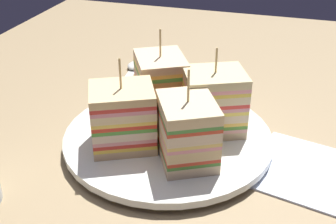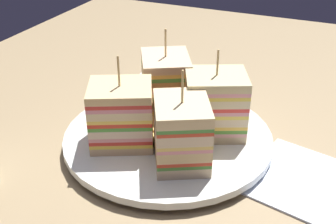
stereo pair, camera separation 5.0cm
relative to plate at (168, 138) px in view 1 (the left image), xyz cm
name	(u,v)px [view 1 (the left image)]	position (x,y,z in cm)	size (l,w,h in cm)	color
ground_plane	(168,150)	(0.00, 0.00, -1.83)	(115.05, 88.70, 1.80)	#947D59
plate	(168,138)	(0.00, 0.00, 0.00)	(25.12, 25.12, 1.54)	white
sandwich_wedge_0	(213,102)	(-2.62, 4.86, 4.39)	(8.23, 8.83, 10.60)	#D0B587
sandwich_wedge_1	(161,85)	(-4.95, -2.46, 4.47)	(8.98, 8.49, 11.28)	#CFC37F
sandwich_wedge_2	(123,117)	(3.63, -4.16, 4.22)	(8.42, 8.93, 10.75)	#DFB682
sandwich_wedge_3	(187,131)	(4.31, 3.43, 4.17)	(8.84, 8.23, 10.76)	#D6B88C
chip_pile	(164,132)	(1.08, -0.13, 1.50)	(7.73, 7.43, 1.73)	#E5BE74
spoon	(130,72)	(-17.93, -11.88, -0.56)	(15.54, 3.05, 1.00)	silver
napkin	(310,171)	(0.91, 16.74, -0.68)	(11.88, 12.06, 0.50)	silver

